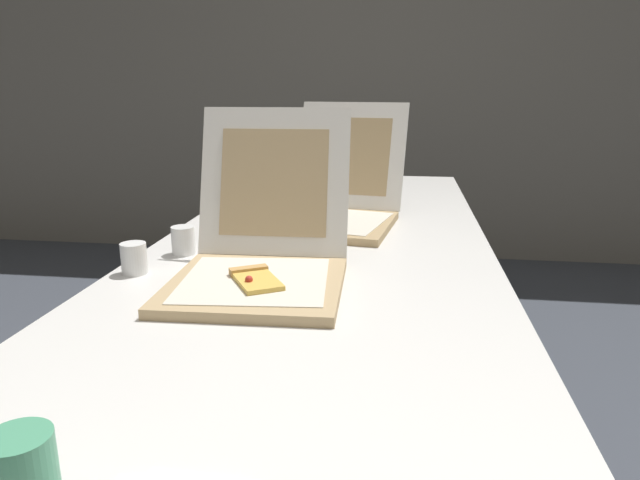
{
  "coord_description": "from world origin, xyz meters",
  "views": [
    {
      "loc": [
        0.21,
        -0.84,
        1.17
      ],
      "look_at": [
        0.02,
        0.49,
        0.8
      ],
      "focal_mm": 32.4,
      "sensor_mm": 36.0,
      "label": 1
    }
  ],
  "objects_px": {
    "cup_white_near_left": "(134,258)",
    "table": "(322,258)",
    "cup_white_far": "(266,200)",
    "cup_white_near_center": "(183,240)",
    "pizza_box_front": "(260,259)",
    "pizza_box_middle": "(336,207)",
    "cup_printed_front": "(23,478)",
    "cup_white_mid": "(226,220)"
  },
  "relations": [
    {
      "from": "table",
      "to": "pizza_box_front",
      "type": "distance_m",
      "value": 0.36
    },
    {
      "from": "cup_printed_front",
      "to": "pizza_box_middle",
      "type": "bearing_deg",
      "value": 82.63
    },
    {
      "from": "pizza_box_middle",
      "to": "pizza_box_front",
      "type": "bearing_deg",
      "value": -92.22
    },
    {
      "from": "pizza_box_front",
      "to": "cup_printed_front",
      "type": "xyz_separation_m",
      "value": [
        -0.06,
        -0.74,
        -0.01
      ]
    },
    {
      "from": "cup_white_mid",
      "to": "pizza_box_front",
      "type": "bearing_deg",
      "value": -64.17
    },
    {
      "from": "table",
      "to": "cup_white_near_left",
      "type": "xyz_separation_m",
      "value": [
        -0.4,
        -0.32,
        0.08
      ]
    },
    {
      "from": "table",
      "to": "cup_white_near_center",
      "type": "height_order",
      "value": "cup_white_near_center"
    },
    {
      "from": "pizza_box_front",
      "to": "table",
      "type": "bearing_deg",
      "value": 72.81
    },
    {
      "from": "table",
      "to": "pizza_box_middle",
      "type": "xyz_separation_m",
      "value": [
        0.01,
        0.24,
        0.1
      ]
    },
    {
      "from": "cup_white_mid",
      "to": "cup_printed_front",
      "type": "relative_size",
      "value": 0.77
    },
    {
      "from": "cup_white_far",
      "to": "cup_white_near_center",
      "type": "bearing_deg",
      "value": -99.75
    },
    {
      "from": "cup_white_near_left",
      "to": "cup_printed_front",
      "type": "bearing_deg",
      "value": -72.41
    },
    {
      "from": "pizza_box_front",
      "to": "cup_white_far",
      "type": "height_order",
      "value": "pizza_box_front"
    },
    {
      "from": "cup_white_mid",
      "to": "cup_white_far",
      "type": "bearing_deg",
      "value": 80.34
    },
    {
      "from": "table",
      "to": "pizza_box_front",
      "type": "height_order",
      "value": "pizza_box_front"
    },
    {
      "from": "pizza_box_middle",
      "to": "cup_white_near_left",
      "type": "xyz_separation_m",
      "value": [
        -0.41,
        -0.56,
        -0.02
      ]
    },
    {
      "from": "table",
      "to": "cup_white_far",
      "type": "bearing_deg",
      "value": 122.63
    },
    {
      "from": "pizza_box_middle",
      "to": "cup_white_far",
      "type": "bearing_deg",
      "value": 158.18
    },
    {
      "from": "pizza_box_middle",
      "to": "cup_white_near_center",
      "type": "xyz_separation_m",
      "value": [
        -0.35,
        -0.39,
        -0.02
      ]
    },
    {
      "from": "cup_white_near_center",
      "to": "cup_white_far",
      "type": "distance_m",
      "value": 0.55
    },
    {
      "from": "pizza_box_middle",
      "to": "table",
      "type": "bearing_deg",
      "value": -84.99
    },
    {
      "from": "table",
      "to": "cup_printed_front",
      "type": "distance_m",
      "value": 1.09
    },
    {
      "from": "pizza_box_front",
      "to": "cup_white_mid",
      "type": "distance_m",
      "value": 0.48
    },
    {
      "from": "cup_white_near_left",
      "to": "cup_printed_front",
      "type": "relative_size",
      "value": 0.77
    },
    {
      "from": "pizza_box_middle",
      "to": "cup_printed_front",
      "type": "height_order",
      "value": "pizza_box_middle"
    },
    {
      "from": "cup_white_far",
      "to": "pizza_box_middle",
      "type": "bearing_deg",
      "value": -29.91
    },
    {
      "from": "table",
      "to": "pizza_box_front",
      "type": "xyz_separation_m",
      "value": [
        -0.09,
        -0.34,
        0.1
      ]
    },
    {
      "from": "pizza_box_front",
      "to": "cup_printed_front",
      "type": "height_order",
      "value": "pizza_box_front"
    },
    {
      "from": "pizza_box_front",
      "to": "cup_white_mid",
      "type": "relative_size",
      "value": 6.83
    },
    {
      "from": "pizza_box_front",
      "to": "cup_white_near_center",
      "type": "xyz_separation_m",
      "value": [
        -0.25,
        0.19,
        -0.02
      ]
    },
    {
      "from": "pizza_box_middle",
      "to": "cup_white_mid",
      "type": "xyz_separation_m",
      "value": [
        -0.31,
        -0.15,
        -0.02
      ]
    },
    {
      "from": "table",
      "to": "cup_white_far",
      "type": "xyz_separation_m",
      "value": [
        -0.25,
        0.39,
        0.08
      ]
    },
    {
      "from": "pizza_box_middle",
      "to": "cup_white_near_center",
      "type": "height_order",
      "value": "pizza_box_middle"
    },
    {
      "from": "pizza_box_middle",
      "to": "cup_printed_front",
      "type": "xyz_separation_m",
      "value": [
        -0.17,
        -1.31,
        -0.01
      ]
    },
    {
      "from": "cup_white_near_left",
      "to": "cup_printed_front",
      "type": "distance_m",
      "value": 0.79
    },
    {
      "from": "pizza_box_middle",
      "to": "cup_white_far",
      "type": "xyz_separation_m",
      "value": [
        -0.26,
        0.15,
        -0.02
      ]
    },
    {
      "from": "cup_white_near_center",
      "to": "cup_printed_front",
      "type": "relative_size",
      "value": 0.77
    },
    {
      "from": "table",
      "to": "pizza_box_middle",
      "type": "distance_m",
      "value": 0.26
    },
    {
      "from": "cup_white_near_left",
      "to": "pizza_box_front",
      "type": "bearing_deg",
      "value": -3.51
    },
    {
      "from": "cup_white_near_center",
      "to": "cup_white_far",
      "type": "height_order",
      "value": "same"
    },
    {
      "from": "cup_white_near_left",
      "to": "table",
      "type": "bearing_deg",
      "value": 38.79
    },
    {
      "from": "cup_white_mid",
      "to": "pizza_box_middle",
      "type": "bearing_deg",
      "value": 25.24
    }
  ]
}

